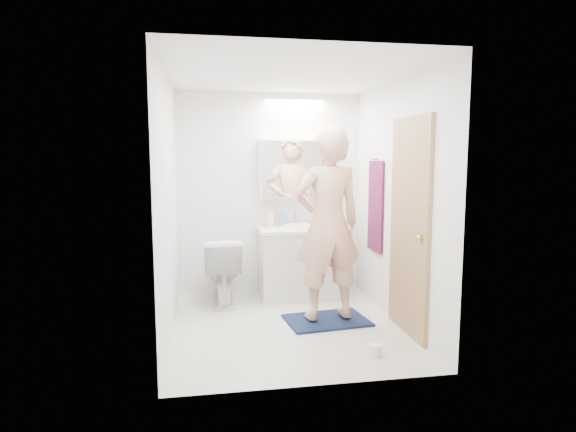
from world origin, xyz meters
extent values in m
plane|color=silver|center=(0.00, 0.00, 0.00)|extent=(2.50, 2.50, 0.00)
plane|color=white|center=(0.00, 0.00, 2.40)|extent=(2.50, 2.50, 0.00)
plane|color=white|center=(0.00, 1.25, 1.20)|extent=(2.50, 0.00, 2.50)
plane|color=white|center=(0.00, -1.25, 1.20)|extent=(2.50, 0.00, 2.50)
plane|color=white|center=(-1.10, 0.00, 1.20)|extent=(0.00, 2.50, 2.50)
plane|color=white|center=(1.10, 0.00, 1.20)|extent=(0.00, 2.50, 2.50)
cube|color=silver|center=(0.30, 0.96, 0.39)|extent=(0.90, 0.55, 0.78)
cube|color=white|center=(0.30, 0.96, 0.80)|extent=(0.95, 0.58, 0.04)
cylinder|color=white|center=(0.30, 0.99, 0.84)|extent=(0.36, 0.36, 0.03)
cylinder|color=silver|center=(0.30, 1.19, 0.90)|extent=(0.02, 0.02, 0.16)
cube|color=white|center=(0.30, 1.18, 1.50)|extent=(0.88, 0.14, 0.70)
cube|color=silver|center=(0.30, 1.10, 1.50)|extent=(0.84, 0.01, 0.66)
imported|color=white|center=(-0.60, 0.85, 0.38)|extent=(0.42, 0.74, 0.75)
cube|color=#131E3C|center=(0.41, 0.05, 0.01)|extent=(0.86, 0.64, 0.02)
imported|color=#E2A788|center=(0.41, 0.05, 0.99)|extent=(0.73, 0.53, 1.88)
cube|color=tan|center=(1.08, -0.35, 1.00)|extent=(0.04, 0.80, 2.00)
sphere|color=gold|center=(1.04, -0.65, 0.95)|extent=(0.06, 0.06, 0.06)
cube|color=#18123A|center=(1.08, 0.55, 1.10)|extent=(0.02, 0.42, 1.00)
cylinder|color=silver|center=(1.07, 0.55, 1.62)|extent=(0.07, 0.02, 0.02)
imported|color=beige|center=(-0.01, 1.11, 0.94)|extent=(0.13, 0.13, 0.23)
imported|color=#6095CF|center=(0.14, 1.15, 0.91)|extent=(0.12, 0.12, 0.18)
imported|color=#4058C0|center=(0.57, 1.12, 0.87)|extent=(0.12, 0.12, 0.09)
cylinder|color=white|center=(0.60, -0.83, 0.05)|extent=(0.11, 0.11, 0.10)
camera|label=1|loc=(-0.74, -4.40, 1.62)|focal=29.55mm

